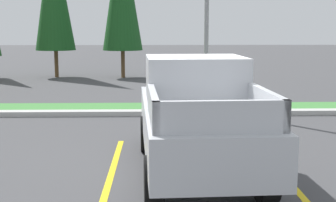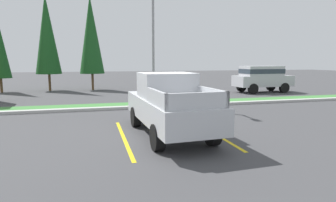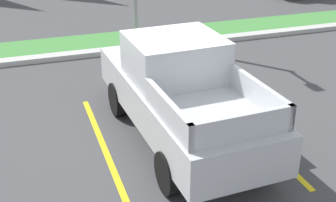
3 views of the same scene
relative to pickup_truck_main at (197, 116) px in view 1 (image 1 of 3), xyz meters
name	(u,v)px [view 1 (image 1 of 3)]	position (x,y,z in m)	size (l,w,h in m)	color
ground_plane	(194,162)	(0.02, 0.57, -1.04)	(120.00, 120.00, 0.00)	#424244
parking_line_near	(112,173)	(-1.55, -0.05, -1.04)	(0.12, 4.80, 0.01)	yellow
parking_line_far	(280,171)	(1.55, -0.05, -1.04)	(0.12, 4.80, 0.01)	yellow
curb_strip	(181,113)	(0.02, 5.57, -0.97)	(56.00, 0.40, 0.15)	#B2B2AD
grass_median	(179,108)	(0.02, 6.67, -1.01)	(56.00, 1.80, 0.06)	#42843D
pickup_truck_main	(197,116)	(0.00, 0.00, 0.00)	(2.16, 5.31, 2.10)	black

